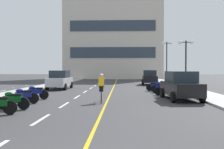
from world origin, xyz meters
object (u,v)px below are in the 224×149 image
Objects in this scene: street_lamp_far at (167,53)px; motorcycle_8 at (156,86)px; motorcycle_7 at (161,87)px; motorcycle_3 at (13,100)px; street_lamp_mid at (186,53)px; motorcycle_4 at (23,96)px; parked_car_near at (181,85)px; parked_car_mid at (60,80)px; parked_car_far at (150,77)px; motorcycle_5 at (35,92)px; motorcycle_6 at (166,89)px; cyclist_rider at (101,87)px.

street_lamp_far is 3.21× the size of motorcycle_8.
street_lamp_far is at bearing 78.22° from motorcycle_7.
motorcycle_7 is at bearing -81.24° from motorcycle_8.
street_lamp_mid is at bearing 46.70° from motorcycle_3.
motorcycle_3 and motorcycle_4 have the same top height.
motorcycle_3 is at bearing -154.85° from parked_car_near.
parked_car_mid is 0.98× the size of parked_car_far.
parked_car_mid and parked_car_far have the same top height.
motorcycle_5 is 1.00× the size of motorcycle_6.
parked_car_far is 18.27m from motorcycle_5.
parked_car_far is 2.52× the size of motorcycle_8.
parked_car_mid is (-12.05, 0.52, -2.57)m from street_lamp_mid.
parked_car_near is 2.44× the size of cyclist_rider.
motorcycle_7 is (-0.48, 4.82, -0.44)m from parked_car_near.
motorcycle_3 is 11.05m from motorcycle_6.
motorcycle_7 is at bearing 90.24° from motorcycle_6.
motorcycle_8 is at bearing -92.83° from parked_car_far.
motorcycle_4 is (-9.31, -2.28, -0.44)m from parked_car_near.
motorcycle_8 is at bearing -11.52° from parked_car_mid.
parked_car_far is at bearing 89.10° from motorcycle_6.
motorcycle_5 is 10.18m from motorcycle_7.
street_lamp_mid is 10.11m from street_lamp_far.
parked_car_near reaches higher than motorcycle_6.
motorcycle_7 is (-2.71, -13.01, -3.61)m from street_lamp_far.
motorcycle_3 is 4.08m from motorcycle_5.
motorcycle_4 is (-0.25, 1.97, 0.00)m from motorcycle_3.
parked_car_near reaches higher than motorcycle_4.
parked_car_far is at bearing 63.28° from motorcycle_4.
parked_car_mid is at bearing 149.27° from motorcycle_6.
motorcycle_7 is at bearing 38.84° from motorcycle_4.
parked_car_near is 2.53× the size of motorcycle_5.
motorcycle_8 is (9.08, -1.85, -0.44)m from parked_car_mid.
street_lamp_mid is 6.46m from motorcycle_6.
parked_car_near is at bearing -80.06° from motorcycle_6.
motorcycle_3 is (-8.78, -19.92, -0.44)m from parked_car_far.
street_lamp_far reaches higher than parked_car_far.
street_lamp_far is 3.09× the size of cyclist_rider.
motorcycle_4 is 2.10m from motorcycle_5.
motorcycle_6 is 2.11m from motorcycle_7.
parked_car_near is at bearing 1.14° from motorcycle_5.
street_lamp_far is at bearing 60.16° from motorcycle_4.
parked_car_mid is (-9.81, 8.26, 0.00)m from parked_car_near.
parked_car_far is at bearing 37.85° from parked_car_mid.
parked_car_near is 4.86m from motorcycle_7.
motorcycle_7 is (8.82, 7.10, 0.00)m from motorcycle_4.
motorcycle_6 is at bearing -100.14° from street_lamp_far.
cyclist_rider is (4.34, 0.85, 0.41)m from motorcycle_4.
street_lamp_far is 3.21× the size of motorcycle_3.
motorcycle_6 is at bearing 42.67° from cyclist_rider.
street_lamp_far is 3.21× the size of motorcycle_5.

